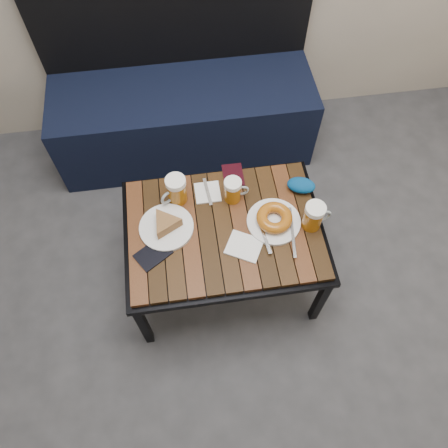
{
  "coord_description": "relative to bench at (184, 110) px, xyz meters",
  "views": [
    {
      "loc": [
        -0.28,
        -0.03,
        2.04
      ],
      "look_at": [
        -0.16,
        0.87,
        0.5
      ],
      "focal_mm": 35.0,
      "sensor_mm": 36.0,
      "label": 1
    }
  ],
  "objects": [
    {
      "name": "bench",
      "position": [
        0.0,
        0.0,
        0.0
      ],
      "size": [
        1.4,
        0.5,
        0.95
      ],
      "color": "black",
      "rests_on": "ground"
    },
    {
      "name": "cafe_table",
      "position": [
        0.1,
        -0.89,
        0.16
      ],
      "size": [
        0.84,
        0.62,
        0.47
      ],
      "color": "black",
      "rests_on": "ground"
    },
    {
      "name": "beer_mug_left",
      "position": [
        -0.08,
        -0.72,
        0.27
      ],
      "size": [
        0.13,
        0.11,
        0.14
      ],
      "rotation": [
        0.0,
        0.0,
        3.7
      ],
      "color": "#9A570C",
      "rests_on": "cafe_table"
    },
    {
      "name": "beer_mug_centre",
      "position": [
        0.16,
        -0.75,
        0.26
      ],
      "size": [
        0.11,
        0.07,
        0.12
      ],
      "rotation": [
        0.0,
        0.0,
        0.02
      ],
      "color": "#9A570C",
      "rests_on": "cafe_table"
    },
    {
      "name": "beer_mug_right",
      "position": [
        0.46,
        -0.93,
        0.27
      ],
      "size": [
        0.12,
        0.08,
        0.13
      ],
      "rotation": [
        0.0,
        0.0,
        0.08
      ],
      "color": "#9A570C",
      "rests_on": "cafe_table"
    },
    {
      "name": "plate_pie",
      "position": [
        -0.14,
        -0.86,
        0.22
      ],
      "size": [
        0.23,
        0.23,
        0.06
      ],
      "color": "white",
      "rests_on": "cafe_table"
    },
    {
      "name": "plate_bagel",
      "position": [
        0.31,
        -0.9,
        0.23
      ],
      "size": [
        0.23,
        0.3,
        0.06
      ],
      "color": "white",
      "rests_on": "cafe_table"
    },
    {
      "name": "napkin_left",
      "position": [
        0.05,
        -0.71,
        0.2
      ],
      "size": [
        0.11,
        0.15,
        0.01
      ],
      "rotation": [
        0.0,
        0.0,
        0.0
      ],
      "color": "white",
      "rests_on": "cafe_table"
    },
    {
      "name": "napkin_right",
      "position": [
        0.17,
        -1.0,
        0.2
      ],
      "size": [
        0.17,
        0.17,
        0.01
      ],
      "rotation": [
        0.0,
        0.0,
        -0.5
      ],
      "color": "white",
      "rests_on": "cafe_table"
    },
    {
      "name": "passport_navy",
      "position": [
        -0.2,
        -0.98,
        0.2
      ],
      "size": [
        0.17,
        0.16,
        0.01
      ],
      "primitive_type": "cube",
      "rotation": [
        0.0,
        0.0,
        -0.99
      ],
      "color": "black",
      "rests_on": "cafe_table"
    },
    {
      "name": "passport_burgundy",
      "position": [
        0.18,
        -0.63,
        0.2
      ],
      "size": [
        0.09,
        0.13,
        0.01
      ],
      "primitive_type": "cube",
      "rotation": [
        0.0,
        0.0,
        -0.01
      ],
      "color": "black",
      "rests_on": "cafe_table"
    },
    {
      "name": "knit_pouch",
      "position": [
        0.46,
        -0.75,
        0.23
      ],
      "size": [
        0.14,
        0.12,
        0.05
      ],
      "primitive_type": "ellipsoid",
      "rotation": [
        0.0,
        0.0,
        -0.33
      ],
      "color": "navy",
      "rests_on": "cafe_table"
    }
  ]
}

